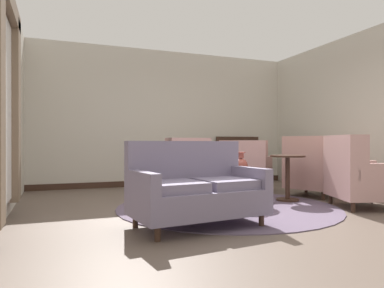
{
  "coord_description": "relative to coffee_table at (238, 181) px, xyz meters",
  "views": [
    {
      "loc": [
        -2.27,
        -4.22,
        0.91
      ],
      "look_at": [
        -0.35,
        0.78,
        0.9
      ],
      "focal_mm": 33.2,
      "sensor_mm": 36.0,
      "label": 1
    }
  ],
  "objects": [
    {
      "name": "ground",
      "position": [
        -0.2,
        -0.34,
        -0.36
      ],
      "size": [
        9.03,
        9.03,
        0.0
      ],
      "primitive_type": "plane",
      "color": "brown"
    },
    {
      "name": "wall_back",
      "position": [
        -0.2,
        2.89,
        1.1
      ],
      "size": [
        5.91,
        0.08,
        2.92
      ],
      "primitive_type": "cube",
      "color": "beige",
      "rests_on": "ground"
    },
    {
      "name": "wall_left",
      "position": [
        -3.08,
        0.63,
        1.1
      ],
      "size": [
        0.08,
        4.52,
        2.92
      ],
      "primitive_type": "cube",
      "color": "beige",
      "rests_on": "ground"
    },
    {
      "name": "wall_right",
      "position": [
        2.68,
        0.63,
        1.1
      ],
      "size": [
        0.08,
        4.52,
        2.92
      ],
      "primitive_type": "cube",
      "color": "beige",
      "rests_on": "ground"
    },
    {
      "name": "baseboard_back",
      "position": [
        -0.2,
        2.83,
        -0.3
      ],
      "size": [
        5.75,
        0.03,
        0.12
      ],
      "primitive_type": "cube",
      "color": "#382319",
      "rests_on": "ground"
    },
    {
      "name": "area_rug",
      "position": [
        -0.2,
        -0.04,
        -0.36
      ],
      "size": [
        3.12,
        3.12,
        0.01
      ],
      "primitive_type": "cylinder",
      "color": "#5B4C60",
      "rests_on": "ground"
    },
    {
      "name": "window_with_curtains",
      "position": [
        -2.98,
        -0.29,
        1.08
      ],
      "size": [
        0.12,
        1.84,
        2.37
      ],
      "color": "silver"
    },
    {
      "name": "coffee_table",
      "position": [
        0.0,
        0.0,
        0.0
      ],
      "size": [
        0.79,
        0.79,
        0.46
      ],
      "color": "#382319",
      "rests_on": "ground"
    },
    {
      "name": "porcelain_vase",
      "position": [
        0.03,
        -0.03,
        0.24
      ],
      "size": [
        0.2,
        0.2,
        0.33
      ],
      "color": "brown",
      "rests_on": "coffee_table"
    },
    {
      "name": "settee",
      "position": [
        -1.03,
        -0.94,
        0.04
      ],
      "size": [
        1.51,
        0.95,
        0.94
      ],
      "rotation": [
        0.0,
        0.0,
        0.12
      ],
      "color": "slate",
      "rests_on": "ground"
    },
    {
      "name": "armchair_back_corner",
      "position": [
        1.63,
        0.37,
        0.08
      ],
      "size": [
        1.08,
        1.05,
        1.03
      ],
      "rotation": [
        0.0,
        0.0,
        2.01
      ],
      "color": "tan",
      "rests_on": "ground"
    },
    {
      "name": "armchair_far_left",
      "position": [
        1.5,
        -0.72,
        0.08
      ],
      "size": [
        1.01,
        1.05,
        1.03
      ],
      "rotation": [
        0.0,
        0.0,
        7.53
      ],
      "color": "tan",
      "rests_on": "ground"
    },
    {
      "name": "armchair_beside_settee",
      "position": [
        0.84,
        1.25,
        0.06
      ],
      "size": [
        1.18,
        1.17,
        0.96
      ],
      "rotation": [
        0.0,
        0.0,
        2.41
      ],
      "color": "tan",
      "rests_on": "ground"
    },
    {
      "name": "armchair_near_sideboard",
      "position": [
        -0.45,
        1.19,
        0.06
      ],
      "size": [
        0.89,
        0.99,
        1.0
      ],
      "rotation": [
        0.0,
        0.0,
        3.31
      ],
      "color": "tan",
      "rests_on": "ground"
    },
    {
      "name": "side_table",
      "position": [
        0.92,
        0.08,
        0.08
      ],
      "size": [
        0.54,
        0.54,
        0.72
      ],
      "color": "#382319",
      "rests_on": "ground"
    },
    {
      "name": "sideboard",
      "position": [
        1.49,
        2.59,
        0.11
      ],
      "size": [
        1.1,
        0.43,
        1.06
      ],
      "color": "#382319",
      "rests_on": "ground"
    }
  ]
}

